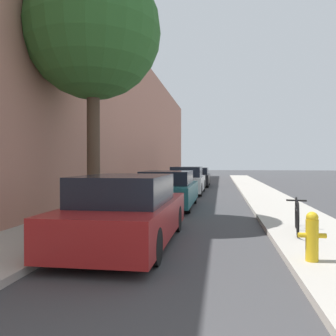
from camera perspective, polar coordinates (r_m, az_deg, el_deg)
The scene contains 11 objects.
ground_plane at distance 16.39m, azimuth 5.49°, elevation -4.81°, with size 120.00×120.00×0.00m, color #3D3D3F.
sidewalk_left at distance 16.79m, azimuth -4.47°, elevation -4.46°, with size 2.00×52.00×0.12m.
sidewalk_right at distance 16.49m, azimuth 15.64°, elevation -4.59°, with size 2.00×52.00×0.12m.
building_facade_left at distance 17.25m, azimuth -8.91°, elevation 8.92°, with size 0.70×52.00×8.08m.
parked_car_red at distance 7.10m, azimuth -6.64°, elevation -7.03°, with size 1.79×4.50×1.38m.
parked_car_teal at distance 12.72m, azimuth -0.00°, elevation -3.53°, with size 1.87×4.39×1.32m.
parked_car_white at distance 18.45m, azimuth 3.14°, elevation -2.07°, with size 1.68×4.68×1.41m.
parked_car_black at distance 24.15m, azimuth 4.64°, elevation -1.50°, with size 1.74×4.11×1.28m.
street_tree_near at distance 10.32m, azimuth -12.03°, elevation 20.71°, with size 3.64×3.64×6.86m.
fire_hydrant at distance 5.89m, azimuth 22.26°, elevation -10.10°, with size 0.41×0.19×0.76m.
bicycle at distance 8.16m, azimuth 20.12°, elevation -7.19°, with size 0.46×1.73×0.71m.
Camera 1 is at (0.88, -0.29, 1.63)m, focal length 37.70 mm.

